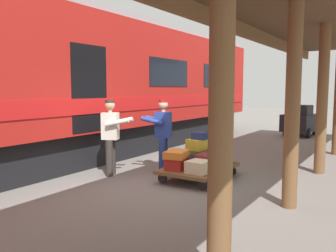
% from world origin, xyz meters
% --- Properties ---
extents(ground_plane, '(60.00, 60.00, 0.00)m').
position_xyz_m(ground_plane, '(0.00, 0.00, 0.00)').
color(ground_plane, slate).
extents(platform_canopy, '(3.20, 17.41, 3.56)m').
position_xyz_m(platform_canopy, '(-2.24, -0.00, 3.24)').
color(platform_canopy, brown).
rests_on(platform_canopy, ground_plane).
extents(train_car, '(3.03, 19.45, 4.00)m').
position_xyz_m(train_car, '(3.73, 0.00, 2.06)').
color(train_car, '#B21E19').
rests_on(train_car, ground_plane).
extents(luggage_cart, '(1.18, 1.76, 0.28)m').
position_xyz_m(luggage_cart, '(-0.20, -0.79, 0.23)').
color(luggage_cart, brown).
rests_on(luggage_cart, ground_plane).
extents(suitcase_olive_duffel, '(0.41, 0.57, 0.28)m').
position_xyz_m(suitcase_olive_duffel, '(0.07, -1.27, 0.42)').
color(suitcase_olive_duffel, brown).
rests_on(suitcase_olive_duffel, luggage_cart).
extents(suitcase_maroon_trunk, '(0.49, 0.58, 0.30)m').
position_xyz_m(suitcase_maroon_trunk, '(-0.47, -0.79, 0.43)').
color(suitcase_maroon_trunk, maroon).
rests_on(suitcase_maroon_trunk, luggage_cart).
extents(suitcase_cream_canvas, '(0.44, 0.50, 0.25)m').
position_xyz_m(suitcase_cream_canvas, '(-0.47, -0.30, 0.40)').
color(suitcase_cream_canvas, beige).
rests_on(suitcase_cream_canvas, luggage_cart).
extents(suitcase_black_hardshell, '(0.48, 0.60, 0.19)m').
position_xyz_m(suitcase_black_hardshell, '(0.07, -0.79, 0.37)').
color(suitcase_black_hardshell, black).
rests_on(suitcase_black_hardshell, luggage_cart).
extents(suitcase_slate_roller, '(0.48, 0.66, 0.28)m').
position_xyz_m(suitcase_slate_roller, '(-0.47, -1.27, 0.42)').
color(suitcase_slate_roller, '#4C515B').
rests_on(suitcase_slate_roller, luggage_cart).
extents(suitcase_red_plastic, '(0.42, 0.49, 0.25)m').
position_xyz_m(suitcase_red_plastic, '(0.07, -0.30, 0.40)').
color(suitcase_red_plastic, '#AD231E').
rests_on(suitcase_red_plastic, luggage_cart).
extents(suitcase_orange_carryall, '(0.51, 0.63, 0.15)m').
position_xyz_m(suitcase_orange_carryall, '(0.07, -0.30, 0.60)').
color(suitcase_orange_carryall, '#CC6B23').
rests_on(suitcase_orange_carryall, suitcase_red_plastic).
extents(suitcase_yellow_case, '(0.51, 0.63, 0.24)m').
position_xyz_m(suitcase_yellow_case, '(0.05, -1.28, 0.68)').
color(suitcase_yellow_case, gold).
rests_on(suitcase_yellow_case, suitcase_olive_duffel).
extents(suitcase_navy_fabric, '(0.35, 0.41, 0.16)m').
position_xyz_m(suitcase_navy_fabric, '(0.02, -1.31, 0.88)').
color(suitcase_navy_fabric, navy).
rests_on(suitcase_navy_fabric, suitcase_yellow_case).
extents(porter_in_overalls, '(0.73, 0.56, 1.70)m').
position_xyz_m(porter_in_overalls, '(0.81, -0.88, 0.93)').
color(porter_in_overalls, navy).
rests_on(porter_in_overalls, ground_plane).
extents(porter_by_door, '(0.74, 0.59, 1.70)m').
position_xyz_m(porter_by_door, '(1.62, -0.02, 0.93)').
color(porter_by_door, '#332D28').
rests_on(porter_by_door, ground_plane).
extents(baggage_tug, '(1.35, 1.85, 1.30)m').
position_xyz_m(baggage_tug, '(-0.45, -9.31, 0.63)').
color(baggage_tug, black).
rests_on(baggage_tug, ground_plane).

